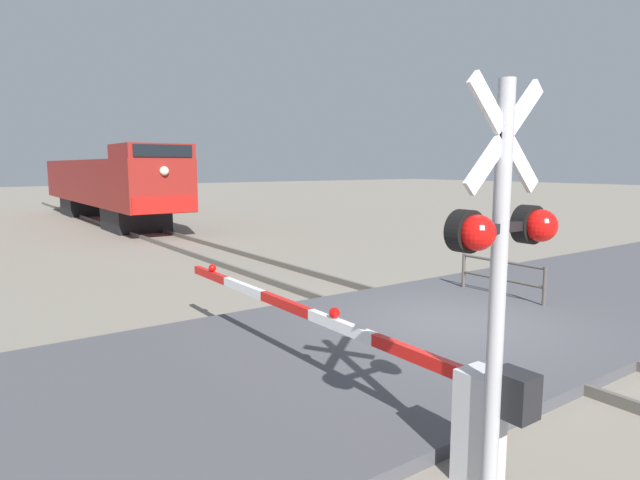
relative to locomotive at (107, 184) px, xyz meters
The scene contains 8 objects.
ground_plane 23.34m from the locomotive, 90.00° to the right, with size 160.00×160.00×0.00m, color gray.
rail_track_left 23.34m from the locomotive, 91.77° to the right, with size 0.08×80.00×0.15m, color #59544C.
rail_track_right 23.34m from the locomotive, 88.23° to the right, with size 0.08×80.00×0.15m, color #59544C.
road_surface 23.33m from the locomotive, 90.00° to the right, with size 36.00×5.75×0.16m, color #47474C.
locomotive is the anchor object (origin of this frame).
crossing_signal 27.07m from the locomotive, 97.67° to the right, with size 1.18×0.33×3.67m.
crossing_gate 25.69m from the locomotive, 97.71° to the right, with size 0.36×7.12×1.20m.
guard_railing 22.71m from the locomotive, 83.86° to the right, with size 0.08×2.12×0.95m.
Camera 1 is at (-7.39, -6.28, 2.96)m, focal length 30.21 mm.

